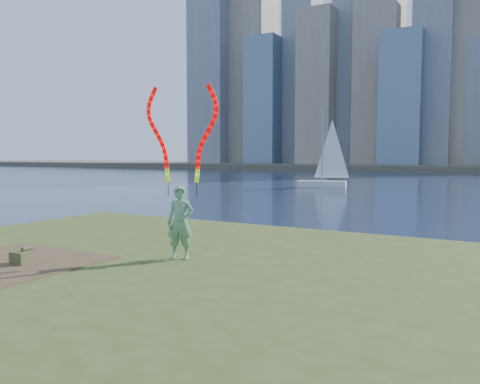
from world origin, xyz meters
The scene contains 7 objects.
ground centered at (0.00, 0.00, 0.00)m, with size 320.00×320.00×0.00m, color #192640.
grassy_knoll centered at (0.00, -2.30, 0.34)m, with size 20.00×18.00×0.80m.
dirt_patch centered at (-2.20, -3.20, 0.81)m, with size 3.20×3.00×0.02m, color #47331E.
far_shore centered at (0.00, 95.00, 0.60)m, with size 320.00×40.00×1.20m, color #4B4637.
woman_with_ribbons centered at (0.57, -1.14, 2.23)m, with size 1.89×0.75×3.93m.
canvas_bag centered at (-1.87, -3.17, 0.94)m, with size 0.37×0.42×0.34m.
sailboat centered at (-8.47, 33.16, 1.25)m, with size 4.84×2.34×7.27m.
Camera 1 is at (6.47, -8.95, 2.96)m, focal length 35.00 mm.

